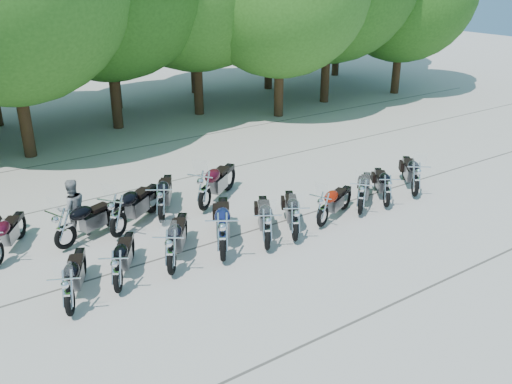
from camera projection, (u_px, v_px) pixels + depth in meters
ground at (290, 252)px, 13.45m from camera, size 90.00×90.00×0.00m
motorcycle_0 at (68, 292)px, 10.77m from camera, size 1.46×2.14×1.17m
motorcycle_1 at (117, 271)px, 11.54m from camera, size 1.58×2.06×1.15m
motorcycle_2 at (171, 251)px, 12.18m from camera, size 1.87×2.25×1.28m
motorcycle_3 at (223, 236)px, 12.72m from camera, size 1.96×2.56×1.43m
motorcycle_4 at (267, 228)px, 13.26m from camera, size 1.73×2.26×1.26m
motorcycle_5 at (295, 221)px, 13.69m from camera, size 1.71×2.20×1.23m
motorcycle_6 at (323, 209)px, 14.46m from camera, size 2.13×1.40×1.16m
motorcycle_7 at (362, 196)px, 15.15m from camera, size 2.06×1.89×1.21m
motorcycle_8 at (387, 190)px, 15.64m from camera, size 1.70×2.01×1.15m
motorcycle_9 at (416, 179)px, 16.34m from camera, size 1.93×2.17×1.27m
motorcycle_11 at (64, 228)px, 13.28m from camera, size 2.33×1.47×1.27m
motorcycle_12 at (117, 215)px, 13.83m from camera, size 2.40×2.06×1.38m
motorcycle_13 at (161, 203)px, 14.65m from camera, size 1.80×2.33×1.30m
motorcycle_14 at (204, 190)px, 15.36m from camera, size 2.45×2.08×1.40m
rider_1 at (72, 208)px, 13.95m from camera, size 0.78×0.61×1.59m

